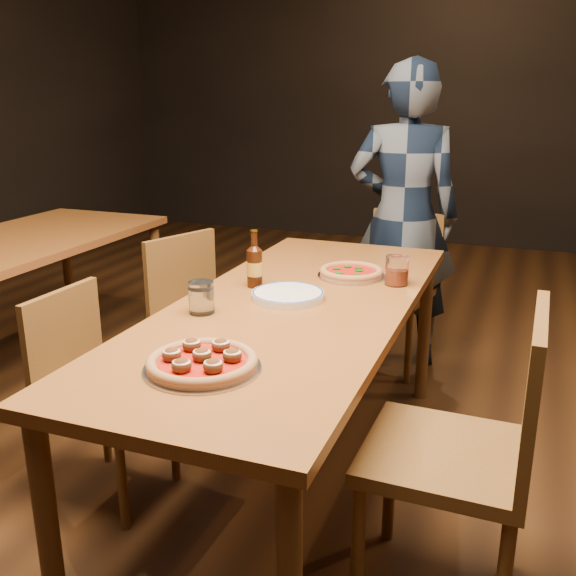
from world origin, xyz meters
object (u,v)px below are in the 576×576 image
(beer_bottle, at_px, (255,267))
(water_glass, at_px, (201,297))
(amber_glass, at_px, (397,270))
(plate_stack, at_px, (288,295))
(chair_main_nw, at_px, (108,394))
(pizza_meatball, at_px, (202,362))
(pizza_margherita, at_px, (351,272))
(chair_end, at_px, (392,290))
(diner, at_px, (403,218))
(chair_main_sw, at_px, (210,325))
(table_main, at_px, (293,322))
(chair_main_e, at_px, (445,452))

(beer_bottle, height_order, water_glass, beer_bottle)
(beer_bottle, xyz_separation_m, water_glass, (-0.05, -0.35, -0.02))
(amber_glass, bearing_deg, plate_stack, -136.55)
(chair_main_nw, distance_m, plate_stack, 0.75)
(chair_main_nw, distance_m, beer_bottle, 0.72)
(chair_main_nw, height_order, pizza_meatball, chair_main_nw)
(pizza_margherita, height_order, plate_stack, pizza_margherita)
(beer_bottle, bearing_deg, chair_main_nw, -134.06)
(chair_end, relative_size, water_glass, 8.03)
(water_glass, bearing_deg, diner, 76.59)
(chair_main_nw, xyz_separation_m, water_glass, (0.36, 0.08, 0.39))
(chair_main_nw, relative_size, pizza_meatball, 2.55)
(diner, bearing_deg, chair_main_sw, 43.78)
(amber_glass, bearing_deg, pizza_meatball, -108.56)
(chair_main_sw, height_order, water_glass, chair_main_sw)
(chair_main_sw, xyz_separation_m, beer_bottle, (0.36, -0.30, 0.39))
(table_main, relative_size, chair_end, 2.27)
(chair_end, bearing_deg, beer_bottle, -94.57)
(chair_main_nw, xyz_separation_m, amber_glass, (0.92, 0.65, 0.39))
(chair_main_sw, xyz_separation_m, pizza_margherita, (0.67, -0.03, 0.33))
(beer_bottle, relative_size, diner, 0.13)
(chair_main_nw, bearing_deg, chair_main_e, -92.38)
(pizza_meatball, bearing_deg, diner, 85.54)
(plate_stack, bearing_deg, amber_glass, 43.45)
(pizza_margherita, relative_size, water_glass, 2.53)
(water_glass, bearing_deg, pizza_meatball, -61.79)
(water_glass, bearing_deg, chair_main_nw, -168.20)
(chair_main_e, xyz_separation_m, chair_end, (-0.50, 1.66, -0.05))
(chair_end, distance_m, beer_bottle, 1.25)
(table_main, height_order, chair_main_e, chair_main_e)
(table_main, bearing_deg, pizza_meatball, -92.85)
(beer_bottle, bearing_deg, diner, 75.02)
(chair_main_nw, xyz_separation_m, beer_bottle, (0.41, 0.42, 0.42))
(table_main, relative_size, amber_glass, 17.50)
(amber_glass, bearing_deg, pizza_margherita, 165.73)
(pizza_meatball, xyz_separation_m, water_glass, (-0.22, 0.42, 0.03))
(amber_glass, relative_size, diner, 0.07)
(chair_main_sw, xyz_separation_m, amber_glass, (0.87, -0.07, 0.37))
(chair_main_sw, height_order, pizza_meatball, chair_main_sw)
(chair_end, xyz_separation_m, amber_glass, (0.20, -0.93, 0.37))
(table_main, xyz_separation_m, amber_glass, (0.30, 0.36, 0.13))
(chair_main_e, distance_m, diner, 1.86)
(table_main, height_order, chair_end, chair_end)
(pizza_margherita, xyz_separation_m, water_glass, (-0.36, -0.62, 0.04))
(chair_main_e, relative_size, chair_end, 1.11)
(plate_stack, distance_m, diner, 1.36)
(chair_end, distance_m, amber_glass, 1.01)
(chair_main_sw, relative_size, pizza_meatball, 2.71)
(table_main, height_order, pizza_margherita, pizza_margherita)
(chair_end, height_order, pizza_meatball, chair_end)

